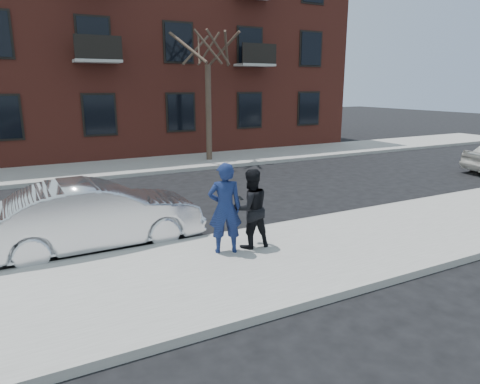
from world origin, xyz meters
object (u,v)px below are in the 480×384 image
street_tree (207,36)px  man_hoodie (225,208)px  silver_sedan (96,215)px  man_peacoat (251,209)px

street_tree → man_hoodie: 12.19m
street_tree → silver_sedan: size_ratio=1.51×
silver_sedan → man_hoodie: bearing=-131.8°
man_hoodie → man_peacoat: bearing=-159.8°
man_peacoat → silver_sedan: bearing=-31.1°
man_hoodie → man_peacoat: size_ratio=1.11×
man_hoodie → man_peacoat: man_hoodie is taller
silver_sedan → man_peacoat: bearing=-125.0°
silver_sedan → man_peacoat: size_ratio=2.70×
silver_sedan → man_peacoat: (2.78, -1.84, 0.24)m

